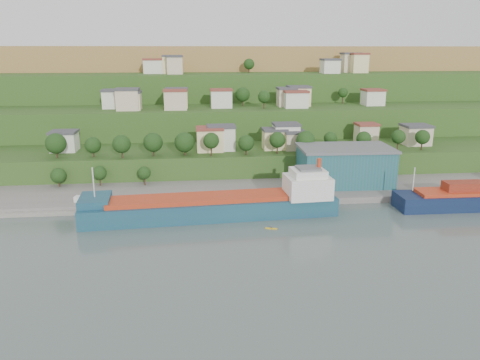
{
  "coord_description": "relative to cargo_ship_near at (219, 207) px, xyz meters",
  "views": [
    {
      "loc": [
        -18.36,
        -118.67,
        46.33
      ],
      "look_at": [
        -4.31,
        15.0,
        8.74
      ],
      "focal_mm": 35.0,
      "sensor_mm": 36.0,
      "label": 1
    }
  ],
  "objects": [
    {
      "name": "quay",
      "position": [
        31.01,
        20.31,
        -2.97
      ],
      "size": [
        220.0,
        26.0,
        4.0
      ],
      "primitive_type": "cube",
      "color": "slate",
      "rests_on": "ground"
    },
    {
      "name": "kayak_orange",
      "position": [
        -3.62,
        -5.43,
        -2.73
      ],
      "size": [
        3.2,
        0.71,
        0.79
      ],
      "rotation": [
        0.0,
        0.0,
        0.05
      ],
      "color": "orange",
      "rests_on": "ground"
    },
    {
      "name": "cargo_ship_near",
      "position": [
        0.0,
        0.0,
        0.0
      ],
      "size": [
        72.95,
        15.94,
        18.59
      ],
      "rotation": [
        0.0,
        0.0,
        0.06
      ],
      "color": "navy",
      "rests_on": "ground"
    },
    {
      "name": "hillside",
      "position": [
        11.02,
        160.99,
        -2.89
      ],
      "size": [
        360.0,
        210.35,
        96.0
      ],
      "color": "#284719",
      "rests_on": "ground"
    },
    {
      "name": "caravan",
      "position": [
        -40.2,
        11.87,
        -0.5
      ],
      "size": [
        5.8,
        3.38,
        2.54
      ],
      "primitive_type": "cube",
      "rotation": [
        0.0,
        0.0,
        -0.22
      ],
      "color": "silver",
      "rests_on": "pebble_beach"
    },
    {
      "name": "warehouse",
      "position": [
        44.15,
        23.31,
        5.47
      ],
      "size": [
        31.55,
        19.91,
        12.8
      ],
      "rotation": [
        0.0,
        0.0,
        -0.03
      ],
      "color": "#1E535A",
      "rests_on": "quay"
    },
    {
      "name": "ground",
      "position": [
        11.01,
        -7.69,
        -2.97
      ],
      "size": [
        500.0,
        500.0,
        0.0
      ],
      "primitive_type": "plane",
      "color": "#485854",
      "rests_on": "ground"
    },
    {
      "name": "dinghy",
      "position": [
        -29.56,
        11.67,
        -1.33
      ],
      "size": [
        4.72,
        3.18,
        0.88
      ],
      "primitive_type": "cube",
      "rotation": [
        0.0,
        0.0,
        -0.38
      ],
      "color": "silver",
      "rests_on": "pebble_beach"
    },
    {
      "name": "kayak_yellow",
      "position": [
        13.23,
        -10.86,
        -2.73
      ],
      "size": [
        3.25,
        1.47,
        0.81
      ],
      "rotation": [
        0.0,
        0.0,
        -0.29
      ],
      "color": "gold",
      "rests_on": "ground"
    },
    {
      "name": "pebble_beach",
      "position": [
        -43.99,
        14.31,
        -2.97
      ],
      "size": [
        40.0,
        18.0,
        2.4
      ],
      "primitive_type": "cube",
      "color": "slate",
      "rests_on": "ground"
    }
  ]
}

